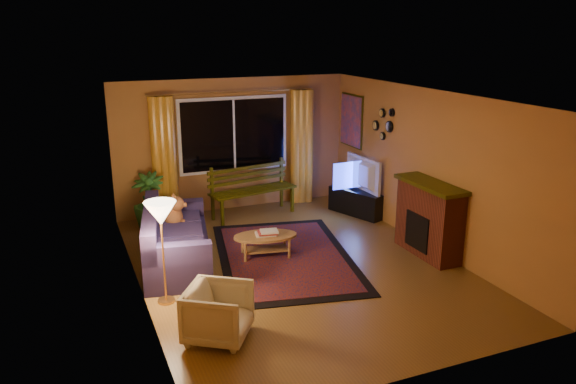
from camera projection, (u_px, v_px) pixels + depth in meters
name	position (u px, v px, depth m)	size (l,w,h in m)	color
floor	(296.00, 265.00, 8.34)	(4.50, 6.00, 0.02)	brown
ceiling	(296.00, 95.00, 7.63)	(4.50, 6.00, 0.02)	white
wall_back	(233.00, 144.00, 10.65)	(4.50, 0.02, 2.50)	#B77A39
wall_left	(134.00, 202.00, 7.16)	(0.02, 6.00, 2.50)	#B77A39
wall_right	(428.00, 169.00, 8.82)	(0.02, 6.00, 2.50)	#B77A39
window	(234.00, 135.00, 10.54)	(2.00, 0.02, 1.30)	black
curtain_rod	(234.00, 92.00, 10.27)	(0.03, 0.03, 3.20)	#BF8C3F
curtain_left	(164.00, 159.00, 10.08)	(0.36, 0.36, 2.24)	gold
curtain_right	(301.00, 147.00, 11.07)	(0.36, 0.36, 2.24)	gold
bench	(253.00, 203.00, 10.43)	(1.64, 0.48, 0.49)	#363303
potted_plant	(149.00, 201.00, 9.74)	(0.55, 0.55, 0.98)	#235B1E
sofa	(177.00, 237.00, 8.27)	(0.91, 2.12, 0.86)	#251D46
dog	(173.00, 211.00, 8.64)	(0.33, 0.46, 0.50)	#975830
armchair	(218.00, 311.00, 6.29)	(0.68, 0.63, 0.70)	beige
floor_lamp	(163.00, 254.00, 7.04)	(0.22, 0.22, 1.34)	#BF8C3F
rug	(285.00, 256.00, 8.62)	(1.98, 3.12, 0.02)	maroon
coffee_table	(266.00, 246.00, 8.60)	(0.97, 0.97, 0.35)	#9E6F3C
tv_console	(357.00, 202.00, 10.53)	(0.38, 1.13, 0.47)	black
television	(358.00, 174.00, 10.38)	(1.08, 0.14, 0.62)	black
fireplace	(429.00, 221.00, 8.58)	(0.40, 1.20, 1.10)	maroon
mirror_cluster	(383.00, 122.00, 9.79)	(0.06, 0.60, 0.56)	black
painting	(351.00, 121.00, 10.86)	(0.04, 0.76, 0.96)	#E74D30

